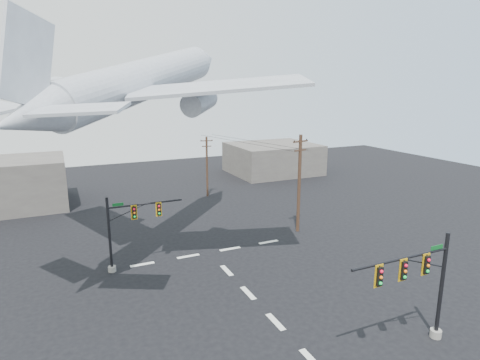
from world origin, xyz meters
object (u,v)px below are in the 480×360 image
airliner (144,81)px  utility_pole_a (299,182)px  utility_pole_b (207,165)px  signal_mast_far (126,230)px  signal_mast_near (422,286)px

airliner → utility_pole_a: bearing=-47.8°
utility_pole_b → airliner: (-11.14, -16.39, 10.72)m
utility_pole_a → utility_pole_b: utility_pole_a is taller
signal_mast_far → utility_pole_a: utility_pole_a is taller
utility_pole_b → airliner: airliner is taller
signal_mast_near → utility_pole_b: size_ratio=0.86×
utility_pole_a → airliner: 17.84m
airliner → utility_pole_b: bearing=9.3°
signal_mast_near → signal_mast_far: signal_mast_near is taller
signal_mast_far → airliner: airliner is taller
signal_mast_far → utility_pole_a: 17.55m
signal_mast_near → utility_pole_a: size_ratio=0.70×
utility_pole_b → utility_pole_a: bearing=-64.4°
airliner → signal_mast_near: bearing=-106.9°
utility_pole_a → utility_pole_b: size_ratio=1.23×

